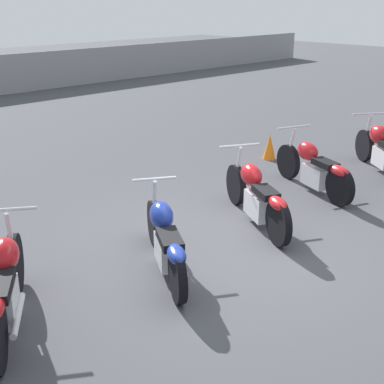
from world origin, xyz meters
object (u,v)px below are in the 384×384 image
motorcycle_slot_1 (5,287)px  motorcycle_slot_2 (165,239)px  motorcycle_slot_4 (314,168)px  motorcycle_slot_5 (383,149)px  motorcycle_slot_3 (257,196)px  traffic_cone_near (270,147)px

motorcycle_slot_1 → motorcycle_slot_2: size_ratio=0.97×
motorcycle_slot_4 → motorcycle_slot_5: bearing=12.8°
motorcycle_slot_3 → motorcycle_slot_4: size_ratio=1.00×
motorcycle_slot_2 → motorcycle_slot_4: 3.69m
motorcycle_slot_3 → motorcycle_slot_5: (3.62, -0.09, 0.02)m
motorcycle_slot_5 → motorcycle_slot_3: bearing=-145.5°
motorcycle_slot_1 → motorcycle_slot_5: size_ratio=1.04×
motorcycle_slot_2 → motorcycle_slot_3: motorcycle_slot_3 is taller
motorcycle_slot_4 → motorcycle_slot_3: bearing=-152.7°
motorcycle_slot_2 → motorcycle_slot_5: (5.53, 0.07, 0.03)m
motorcycle_slot_3 → motorcycle_slot_5: 3.62m
motorcycle_slot_1 → motorcycle_slot_3: (3.83, -0.05, -0.02)m
motorcycle_slot_1 → motorcycle_slot_4: 5.59m
motorcycle_slot_1 → motorcycle_slot_2: 1.93m
motorcycle_slot_4 → traffic_cone_near: motorcycle_slot_4 is taller
traffic_cone_near → motorcycle_slot_2: bearing=-156.1°
motorcycle_slot_5 → motorcycle_slot_2: bearing=-143.4°
motorcycle_slot_3 → motorcycle_slot_4: 1.77m
motorcycle_slot_3 → motorcycle_slot_2: bearing=-147.3°
motorcycle_slot_2 → motorcycle_slot_3: bearing=35.4°
motorcycle_slot_2 → motorcycle_slot_4: motorcycle_slot_4 is taller
motorcycle_slot_3 → motorcycle_slot_1: bearing=-152.7°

